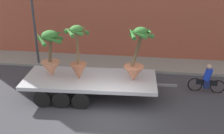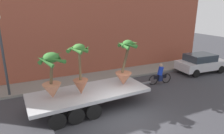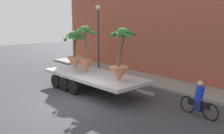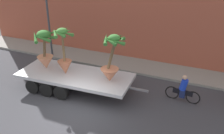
# 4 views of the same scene
# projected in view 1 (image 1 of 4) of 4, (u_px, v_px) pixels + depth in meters

# --- Properties ---
(ground_plane) EXTENTS (60.00, 60.00, 0.00)m
(ground_plane) POSITION_uv_depth(u_px,v_px,m) (108.00, 119.00, 11.66)
(ground_plane) COLOR #38383D
(sidewalk) EXTENTS (24.00, 2.20, 0.15)m
(sidewalk) POSITION_uv_depth(u_px,v_px,m) (122.00, 63.00, 17.17)
(sidewalk) COLOR gray
(sidewalk) RESTS_ON ground
(flatbed_trailer) EXTENTS (7.42, 2.83, 0.98)m
(flatbed_trailer) POSITION_uv_depth(u_px,v_px,m) (85.00, 81.00, 13.24)
(flatbed_trailer) COLOR #B7BABF
(flatbed_trailer) RESTS_ON ground
(potted_palm_rear) EXTENTS (1.14, 1.24, 2.64)m
(potted_palm_rear) POSITION_uv_depth(u_px,v_px,m) (78.00, 57.00, 12.59)
(potted_palm_rear) COLOR #B26647
(potted_palm_rear) RESTS_ON flatbed_trailer
(potted_palm_middle) EXTENTS (1.35, 1.20, 2.60)m
(potted_palm_middle) POSITION_uv_depth(u_px,v_px,m) (136.00, 60.00, 12.46)
(potted_palm_middle) COLOR #C17251
(potted_palm_middle) RESTS_ON flatbed_trailer
(potted_palm_front) EXTENTS (1.39, 1.44, 2.31)m
(potted_palm_front) POSITION_uv_depth(u_px,v_px,m) (51.00, 55.00, 12.91)
(potted_palm_front) COLOR tan
(potted_palm_front) RESTS_ON flatbed_trailer
(cyclist) EXTENTS (1.84, 0.37, 1.54)m
(cyclist) POSITION_uv_depth(u_px,v_px,m) (207.00, 80.00, 13.65)
(cyclist) COLOR black
(cyclist) RESTS_ON ground
(street_lamp) EXTENTS (0.36, 0.36, 4.83)m
(street_lamp) POSITION_uv_depth(u_px,v_px,m) (33.00, 14.00, 15.81)
(street_lamp) COLOR #383D42
(street_lamp) RESTS_ON sidewalk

